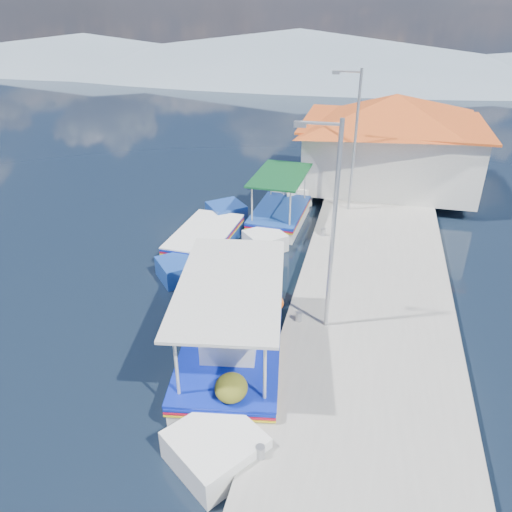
# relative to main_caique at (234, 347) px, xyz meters

# --- Properties ---
(ground) EXTENTS (160.00, 160.00, 0.00)m
(ground) POSITION_rel_main_caique_xyz_m (-2.27, -0.30, -0.57)
(ground) COLOR black
(ground) RESTS_ON ground
(quay) EXTENTS (5.00, 44.00, 0.50)m
(quay) POSITION_rel_main_caique_xyz_m (3.63, 5.70, -0.32)
(quay) COLOR #9F9C95
(quay) RESTS_ON ground
(bollards) EXTENTS (0.20, 17.20, 0.30)m
(bollards) POSITION_rel_main_caique_xyz_m (1.53, 4.95, 0.08)
(bollards) COLOR #A5A8AD
(bollards) RESTS_ON quay
(main_caique) EXTENTS (3.55, 8.83, 2.95)m
(main_caique) POSITION_rel_main_caique_xyz_m (0.00, 0.00, 0.00)
(main_caique) COLOR silver
(main_caique) RESTS_ON ground
(caique_green_canopy) EXTENTS (2.25, 6.90, 2.58)m
(caique_green_canopy) POSITION_rel_main_caique_xyz_m (-0.59, 9.50, -0.18)
(caique_green_canopy) COLOR silver
(caique_green_canopy) RESTS_ON ground
(caique_blue_hull) EXTENTS (2.28, 6.90, 1.23)m
(caique_blue_hull) POSITION_rel_main_caique_xyz_m (-3.02, 6.48, -0.24)
(caique_blue_hull) COLOR navy
(caique_blue_hull) RESTS_ON ground
(harbor_building) EXTENTS (10.49, 10.49, 4.40)m
(harbor_building) POSITION_rel_main_caique_xyz_m (3.92, 14.70, 2.21)
(harbor_building) COLOR silver
(harbor_building) RESTS_ON quay
(lamp_post_near) EXTENTS (1.21, 0.14, 6.00)m
(lamp_post_near) POSITION_rel_main_caique_xyz_m (2.24, 1.70, 3.28)
(lamp_post_near) COLOR #A5A8AD
(lamp_post_near) RESTS_ON quay
(lamp_post_far) EXTENTS (1.21, 0.14, 6.00)m
(lamp_post_far) POSITION_rel_main_caique_xyz_m (2.24, 10.70, 3.28)
(lamp_post_far) COLOR #A5A8AD
(lamp_post_far) RESTS_ON quay
(mountain_ridge) EXTENTS (171.40, 96.00, 5.50)m
(mountain_ridge) POSITION_rel_main_caique_xyz_m (4.27, 55.70, 1.47)
(mountain_ridge) COLOR gray
(mountain_ridge) RESTS_ON ground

